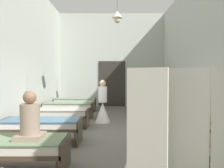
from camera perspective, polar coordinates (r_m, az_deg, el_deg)
name	(u,v)px	position (r m, az deg, el deg)	size (l,w,h in m)	color
ground_plane	(112,135)	(6.70, 0.00, -12.44)	(6.12, 12.47, 0.10)	#59544C
room_shell	(112,50)	(7.76, 0.00, 8.29)	(5.92, 12.07, 4.92)	#B2B7AD
bed_left_row_1	(10,146)	(4.39, -23.67, -13.77)	(1.90, 0.84, 0.57)	#473828
bed_right_row_1	(214,146)	(4.39, 23.67, -13.77)	(1.90, 0.84, 0.57)	#473828
bed_left_row_2	(41,125)	(5.99, -16.86, -9.47)	(1.90, 0.84, 0.57)	#473828
bed_right_row_2	(183,125)	(5.99, 16.86, -9.47)	(1.90, 0.84, 0.57)	#473828
bed_left_row_3	(58,113)	(7.65, -13.04, -6.94)	(1.90, 0.84, 0.57)	#473828
bed_right_row_3	(166,113)	(7.65, 13.04, -6.94)	(1.90, 0.84, 0.57)	#473828
bed_left_row_4	(68,106)	(9.34, -10.61, -5.31)	(1.90, 0.84, 0.57)	#473828
bed_right_row_4	(156,106)	(9.34, 10.62, -5.31)	(1.90, 0.84, 0.57)	#473828
bed_left_row_5	(75,101)	(11.04, -8.94, -4.17)	(1.90, 0.84, 0.57)	#473828
bed_right_row_5	(149,101)	(11.04, 8.95, -4.17)	(1.90, 0.84, 0.57)	#473828
nurse_near_aisle	(103,107)	(8.18, -2.28, -5.67)	(0.52, 0.52, 1.49)	white
nurse_mid_aisle	(139,139)	(4.17, 6.69, -13.17)	(0.52, 0.52, 1.49)	white
patient_seated_secondary	(30,121)	(4.15, -19.38, -8.54)	(0.44, 0.44, 0.80)	gray
privacy_screen	(188,153)	(2.54, 18.12, -15.71)	(1.24, 0.23, 1.70)	silver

